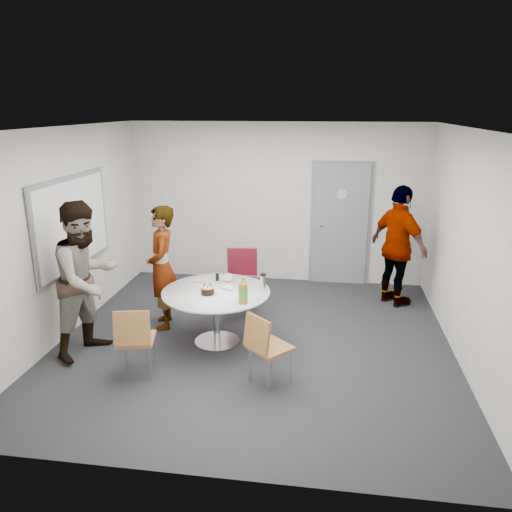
% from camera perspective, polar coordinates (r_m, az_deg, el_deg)
% --- Properties ---
extents(floor, '(5.00, 5.00, 0.00)m').
position_cam_1_polar(floor, '(6.59, -0.20, -9.75)').
color(floor, black).
rests_on(floor, ground).
extents(ceiling, '(5.00, 5.00, 0.00)m').
position_cam_1_polar(ceiling, '(5.90, -0.23, 14.43)').
color(ceiling, silver).
rests_on(ceiling, wall_back).
extents(wall_back, '(5.00, 0.00, 5.00)m').
position_cam_1_polar(wall_back, '(8.52, 2.30, 6.01)').
color(wall_back, silver).
rests_on(wall_back, floor).
extents(wall_left, '(0.00, 5.00, 5.00)m').
position_cam_1_polar(wall_left, '(6.92, -21.17, 2.33)').
color(wall_left, silver).
rests_on(wall_left, floor).
extents(wall_right, '(0.00, 5.00, 5.00)m').
position_cam_1_polar(wall_right, '(6.25, 23.08, 0.66)').
color(wall_right, silver).
rests_on(wall_right, floor).
extents(wall_front, '(5.00, 0.00, 5.00)m').
position_cam_1_polar(wall_front, '(3.79, -5.89, -8.17)').
color(wall_front, silver).
rests_on(wall_front, floor).
extents(door, '(1.02, 0.17, 2.12)m').
position_cam_1_polar(door, '(8.53, 9.64, 3.57)').
color(door, slate).
rests_on(door, wall_back).
extents(whiteboard, '(0.04, 1.90, 1.25)m').
position_cam_1_polar(whiteboard, '(7.05, -20.19, 3.52)').
color(whiteboard, gray).
rests_on(whiteboard, wall_left).
extents(table, '(1.36, 1.36, 1.03)m').
position_cam_1_polar(table, '(6.32, -4.34, -4.83)').
color(table, white).
rests_on(table, floor).
extents(chair_near_left, '(0.48, 0.51, 0.85)m').
position_cam_1_polar(chair_near_left, '(5.71, -13.73, -8.86)').
color(chair_near_left, brown).
rests_on(chair_near_left, floor).
extents(chair_near_right, '(0.58, 0.58, 0.83)m').
position_cam_1_polar(chair_near_right, '(5.43, 0.98, -9.93)').
color(chair_near_right, brown).
rests_on(chair_near_right, floor).
extents(chair_far, '(0.51, 0.55, 0.96)m').
position_cam_1_polar(chair_far, '(7.27, -1.62, -2.09)').
color(chair_far, maroon).
rests_on(chair_far, floor).
extents(person_main, '(0.57, 0.71, 1.69)m').
position_cam_1_polar(person_main, '(6.86, -10.71, -1.32)').
color(person_main, '#A5C6EA').
rests_on(person_main, floor).
extents(person_left, '(1.01, 1.13, 1.90)m').
position_cam_1_polar(person_left, '(6.31, -18.79, -2.53)').
color(person_left, white).
rests_on(person_left, floor).
extents(person_right, '(1.01, 1.13, 1.84)m').
position_cam_1_polar(person_right, '(7.78, 15.97, 1.07)').
color(person_right, black).
rests_on(person_right, floor).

